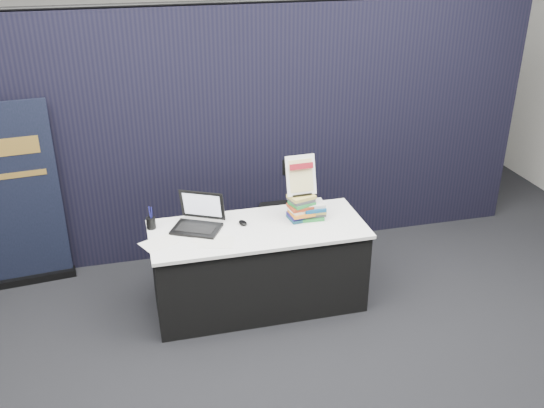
{
  "coord_description": "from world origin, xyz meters",
  "views": [
    {
      "loc": [
        -0.98,
        -3.8,
        3.09
      ],
      "look_at": [
        0.12,
        0.55,
        0.95
      ],
      "focal_mm": 40.0,
      "sensor_mm": 36.0,
      "label": 1
    }
  ],
  "objects_px": {
    "display_table": "(258,266)",
    "info_sign": "(301,176)",
    "pullup_banner": "(22,207)",
    "stacking_chair": "(279,203)",
    "book_stack_short": "(312,210)",
    "book_stack_tall": "(301,207)",
    "laptop": "(195,220)"
  },
  "relations": [
    {
      "from": "book_stack_tall",
      "to": "pullup_banner",
      "type": "height_order",
      "value": "pullup_banner"
    },
    {
      "from": "laptop",
      "to": "book_stack_short",
      "type": "relative_size",
      "value": 2.18
    },
    {
      "from": "book_stack_short",
      "to": "pullup_banner",
      "type": "height_order",
      "value": "pullup_banner"
    },
    {
      "from": "display_table",
      "to": "book_stack_short",
      "type": "bearing_deg",
      "value": 7.0
    },
    {
      "from": "book_stack_tall",
      "to": "pullup_banner",
      "type": "distance_m",
      "value": 2.48
    },
    {
      "from": "book_stack_tall",
      "to": "display_table",
      "type": "bearing_deg",
      "value": -170.92
    },
    {
      "from": "info_sign",
      "to": "pullup_banner",
      "type": "relative_size",
      "value": 0.2
    },
    {
      "from": "book_stack_tall",
      "to": "book_stack_short",
      "type": "bearing_deg",
      "value": -1.68
    },
    {
      "from": "display_table",
      "to": "book_stack_short",
      "type": "relative_size",
      "value": 8.46
    },
    {
      "from": "display_table",
      "to": "book_stack_short",
      "type": "height_order",
      "value": "book_stack_short"
    },
    {
      "from": "info_sign",
      "to": "pullup_banner",
      "type": "xyz_separation_m",
      "value": [
        -2.34,
        0.78,
        -0.38
      ]
    },
    {
      "from": "display_table",
      "to": "info_sign",
      "type": "xyz_separation_m",
      "value": [
        0.39,
        0.09,
        0.76
      ]
    },
    {
      "from": "laptop",
      "to": "pullup_banner",
      "type": "xyz_separation_m",
      "value": [
        -1.45,
        0.74,
        -0.05
      ]
    },
    {
      "from": "laptop",
      "to": "stacking_chair",
      "type": "distance_m",
      "value": 1.23
    },
    {
      "from": "book_stack_short",
      "to": "info_sign",
      "type": "bearing_deg",
      "value": 160.77
    },
    {
      "from": "display_table",
      "to": "pullup_banner",
      "type": "distance_m",
      "value": 2.17
    },
    {
      "from": "laptop",
      "to": "book_stack_tall",
      "type": "relative_size",
      "value": 2.01
    },
    {
      "from": "display_table",
      "to": "info_sign",
      "type": "distance_m",
      "value": 0.86
    },
    {
      "from": "book_stack_tall",
      "to": "book_stack_short",
      "type": "xyz_separation_m",
      "value": [
        0.1,
        -0.0,
        -0.04
      ]
    },
    {
      "from": "book_stack_tall",
      "to": "stacking_chair",
      "type": "distance_m",
      "value": 0.9
    },
    {
      "from": "laptop",
      "to": "stacking_chair",
      "type": "height_order",
      "value": "laptop"
    },
    {
      "from": "book_stack_short",
      "to": "laptop",
      "type": "bearing_deg",
      "value": 175.55
    },
    {
      "from": "book_stack_tall",
      "to": "pullup_banner",
      "type": "relative_size",
      "value": 0.13
    },
    {
      "from": "pullup_banner",
      "to": "laptop",
      "type": "bearing_deg",
      "value": -32.77
    },
    {
      "from": "laptop",
      "to": "info_sign",
      "type": "distance_m",
      "value": 0.95
    },
    {
      "from": "pullup_banner",
      "to": "book_stack_short",
      "type": "bearing_deg",
      "value": -24.27
    },
    {
      "from": "laptop",
      "to": "stacking_chair",
      "type": "relative_size",
      "value": 0.5
    },
    {
      "from": "pullup_banner",
      "to": "stacking_chair",
      "type": "bearing_deg",
      "value": -5.23
    },
    {
      "from": "laptop",
      "to": "stacking_chair",
      "type": "bearing_deg",
      "value": 67.16
    },
    {
      "from": "display_table",
      "to": "laptop",
      "type": "height_order",
      "value": "laptop"
    },
    {
      "from": "display_table",
      "to": "laptop",
      "type": "relative_size",
      "value": 3.89
    },
    {
      "from": "book_stack_short",
      "to": "stacking_chair",
      "type": "height_order",
      "value": "stacking_chair"
    }
  ]
}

